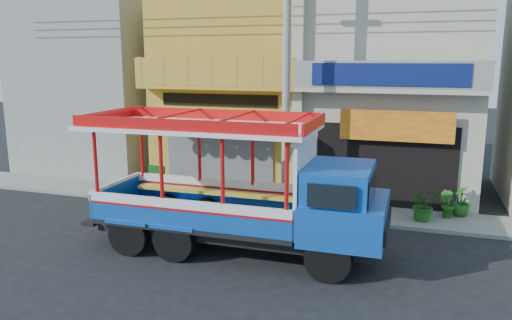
# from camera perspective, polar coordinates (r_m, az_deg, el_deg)

# --- Properties ---
(ground) EXTENTS (90.00, 90.00, 0.00)m
(ground) POSITION_cam_1_polar(r_m,az_deg,el_deg) (13.25, 3.74, -10.83)
(ground) COLOR black
(ground) RESTS_ON ground
(sidewalk) EXTENTS (30.00, 2.00, 0.12)m
(sidewalk) POSITION_cam_1_polar(r_m,az_deg,el_deg) (16.91, 7.22, -5.69)
(sidewalk) COLOR slate
(sidewalk) RESTS_ON ground
(shophouse_left) EXTENTS (6.00, 7.50, 8.24)m
(shophouse_left) POSITION_cam_1_polar(r_m,az_deg,el_deg) (21.08, -1.17, 8.98)
(shophouse_left) COLOR #C1872B
(shophouse_left) RESTS_ON ground
(shophouse_right) EXTENTS (6.00, 6.75, 8.24)m
(shophouse_right) POSITION_cam_1_polar(r_m,az_deg,el_deg) (19.89, 15.53, 8.42)
(shophouse_right) COLOR #B7A996
(shophouse_right) RESTS_ON ground
(party_pilaster) EXTENTS (0.35, 0.30, 8.00)m
(party_pilaster) POSITION_cam_1_polar(r_m,az_deg,el_deg) (17.24, 4.82, 8.03)
(party_pilaster) COLOR #B7A996
(party_pilaster) RESTS_ON ground
(filler_building_left) EXTENTS (6.00, 6.00, 7.60)m
(filler_building_left) POSITION_cam_1_polar(r_m,az_deg,el_deg) (24.38, -16.99, 8.10)
(filler_building_left) COLOR gray
(filler_building_left) RESTS_ON ground
(utility_pole) EXTENTS (28.00, 0.26, 9.00)m
(utility_pole) POSITION_cam_1_polar(r_m,az_deg,el_deg) (15.67, 4.05, 11.47)
(utility_pole) COLOR gray
(utility_pole) RESTS_ON ground
(songthaew_truck) EXTENTS (7.82, 2.71, 3.64)m
(songthaew_truck) POSITION_cam_1_polar(r_m,az_deg,el_deg) (12.75, -0.01, -3.39)
(songthaew_truck) COLOR black
(songthaew_truck) RESTS_ON ground
(green_sign) EXTENTS (0.71, 0.41, 1.08)m
(green_sign) POSITION_cam_1_polar(r_m,az_deg,el_deg) (18.68, -11.24, -2.54)
(green_sign) COLOR black
(green_sign) RESTS_ON sidewalk
(potted_plant_a) EXTENTS (1.16, 1.10, 1.02)m
(potted_plant_a) POSITION_cam_1_polar(r_m,az_deg,el_deg) (16.24, 18.64, -4.85)
(potted_plant_a) COLOR #225C1A
(potted_plant_a) RESTS_ON sidewalk
(potted_plant_b) EXTENTS (0.61, 0.60, 0.86)m
(potted_plant_b) POSITION_cam_1_polar(r_m,az_deg,el_deg) (16.81, 20.96, -4.74)
(potted_plant_b) COLOR #225C1A
(potted_plant_b) RESTS_ON sidewalk
(potted_plant_c) EXTENTS (0.55, 0.55, 0.99)m
(potted_plant_c) POSITION_cam_1_polar(r_m,az_deg,el_deg) (17.14, 22.38, -4.33)
(potted_plant_c) COLOR #225C1A
(potted_plant_c) RESTS_ON sidewalk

